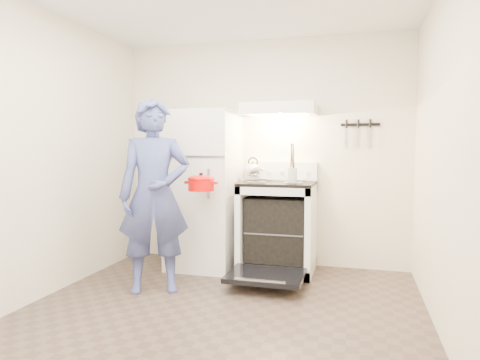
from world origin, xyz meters
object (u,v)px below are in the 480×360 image
at_px(refrigerator, 204,190).
at_px(dutch_oven, 201,185).
at_px(person, 155,196).
at_px(stove_body, 278,228).
at_px(tea_kettle, 253,169).

bearing_deg(refrigerator, dutch_oven, -72.54).
height_order(person, dutch_oven, person).
bearing_deg(stove_body, refrigerator, -178.23).
xyz_separation_m(refrigerator, stove_body, (0.81, 0.02, -0.39)).
height_order(tea_kettle, person, person).
bearing_deg(refrigerator, tea_kettle, 16.82).
relative_size(tea_kettle, person, 0.14).
bearing_deg(person, stove_body, 17.11).
distance_m(tea_kettle, person, 1.24).
bearing_deg(person, tea_kettle, 31.24).
height_order(refrigerator, stove_body, refrigerator).
distance_m(stove_body, tea_kettle, 0.70).
height_order(tea_kettle, dutch_oven, tea_kettle).
height_order(refrigerator, dutch_oven, refrigerator).
height_order(refrigerator, person, person).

